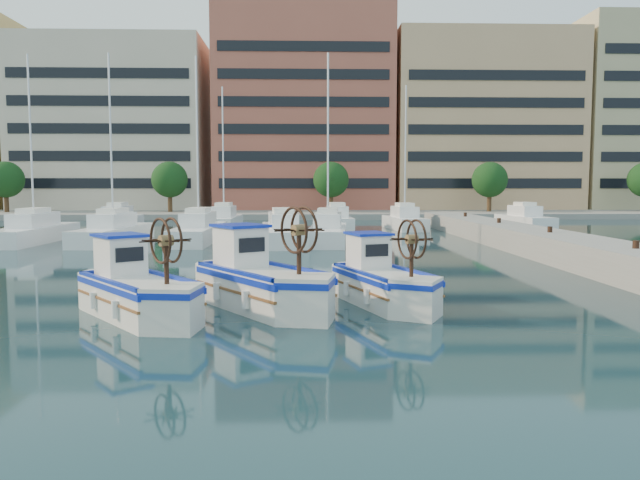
% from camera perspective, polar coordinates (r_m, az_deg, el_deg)
% --- Properties ---
extents(ground, '(300.00, 300.00, 0.00)m').
position_cam_1_polar(ground, '(17.03, -3.57, -6.97)').
color(ground, '#1A3E44').
rests_on(ground, ground).
extents(quay, '(3.00, 60.00, 1.20)m').
position_cam_1_polar(quay, '(27.79, 24.88, -1.52)').
color(quay, gray).
rests_on(quay, ground).
extents(waterfront, '(180.00, 40.00, 25.60)m').
position_cam_1_polar(waterfront, '(82.51, 4.31, 10.25)').
color(waterfront, gray).
rests_on(waterfront, ground).
extents(yacht_marina, '(37.98, 22.42, 11.50)m').
position_cam_1_polar(yacht_marina, '(44.61, -5.76, 1.11)').
color(yacht_marina, white).
rests_on(yacht_marina, ground).
extents(fishing_boat_a, '(4.00, 4.45, 2.77)m').
position_cam_1_polar(fishing_boat_a, '(17.53, -16.46, -4.29)').
color(fishing_boat_a, silver).
rests_on(fishing_boat_a, ground).
extents(fishing_boat_b, '(4.18, 4.89, 3.00)m').
position_cam_1_polar(fishing_boat_b, '(18.09, -5.56, -3.62)').
color(fishing_boat_b, silver).
rests_on(fishing_boat_b, ground).
extents(fishing_boat_c, '(2.90, 4.36, 2.63)m').
position_cam_1_polar(fishing_boat_c, '(18.70, 5.69, -3.65)').
color(fishing_boat_c, silver).
rests_on(fishing_boat_c, ground).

